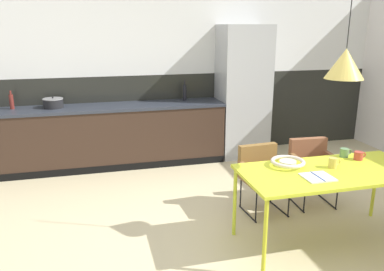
# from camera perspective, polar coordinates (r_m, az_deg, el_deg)

# --- Properties ---
(ground_plane) EXTENTS (9.03, 9.03, 0.00)m
(ground_plane) POSITION_cam_1_polar(r_m,az_deg,el_deg) (3.84, 8.25, -16.43)
(ground_plane) COLOR #C7B98F
(back_wall_splashback_dark) EXTENTS (6.95, 0.12, 1.30)m
(back_wall_splashback_dark) POSITION_cam_1_polar(r_m,az_deg,el_deg) (6.33, -2.12, 3.19)
(back_wall_splashback_dark) COLOR black
(back_wall_splashback_dark) RESTS_ON ground
(back_wall_panel_upper) EXTENTS (6.95, 0.12, 1.30)m
(back_wall_panel_upper) POSITION_cam_1_polar(r_m,az_deg,el_deg) (6.18, -2.25, 15.05)
(back_wall_panel_upper) COLOR silver
(back_wall_panel_upper) RESTS_ON back_wall_splashback_dark
(kitchen_counter) EXTENTS (3.94, 0.63, 0.91)m
(kitchen_counter) POSITION_cam_1_polar(r_m,az_deg,el_deg) (5.90, -14.47, -0.23)
(kitchen_counter) COLOR #35241B
(kitchen_counter) RESTS_ON ground
(refrigerator_column) EXTENTS (0.76, 0.60, 2.06)m
(refrigerator_column) POSITION_cam_1_polar(r_m,az_deg,el_deg) (6.21, 7.48, 6.35)
(refrigerator_column) COLOR #ADAFB2
(refrigerator_column) RESTS_ON ground
(dining_table) EXTENTS (1.70, 0.78, 0.75)m
(dining_table) POSITION_cam_1_polar(r_m,az_deg,el_deg) (3.85, 19.75, -5.49)
(dining_table) COLOR #C4CF2B
(dining_table) RESTS_ON ground
(armchair_corner_seat) EXTENTS (0.51, 0.50, 0.76)m
(armchair_corner_seat) POSITION_cam_1_polar(r_m,az_deg,el_deg) (4.76, 17.25, -3.73)
(armchair_corner_seat) COLOR brown
(armchair_corner_seat) RESTS_ON ground
(armchair_facing_counter) EXTENTS (0.52, 0.50, 0.74)m
(armchair_facing_counter) POSITION_cam_1_polar(r_m,az_deg,el_deg) (4.43, 10.31, -4.95)
(armchair_facing_counter) COLOR brown
(armchair_facing_counter) RESTS_ON ground
(fruit_bowl) EXTENTS (0.33, 0.33, 0.06)m
(fruit_bowl) POSITION_cam_1_polar(r_m,az_deg,el_deg) (3.81, 13.91, -3.82)
(fruit_bowl) COLOR silver
(fruit_bowl) RESTS_ON dining_table
(open_book) EXTENTS (0.25, 0.24, 0.02)m
(open_book) POSITION_cam_1_polar(r_m,az_deg,el_deg) (3.61, 17.98, -5.84)
(open_book) COLOR white
(open_book) RESTS_ON dining_table
(mug_wide_latte) EXTENTS (0.13, 0.09, 0.09)m
(mug_wide_latte) POSITION_cam_1_polar(r_m,az_deg,el_deg) (4.25, 21.51, -2.36)
(mug_wide_latte) COLOR #5B8456
(mug_wide_latte) RESTS_ON dining_table
(mug_glass_clear) EXTENTS (0.13, 0.09, 0.08)m
(mug_glass_clear) POSITION_cam_1_polar(r_m,az_deg,el_deg) (4.22, 23.30, -2.74)
(mug_glass_clear) COLOR #B23D33
(mug_glass_clear) RESTS_ON dining_table
(mug_tall_blue) EXTENTS (0.12, 0.08, 0.10)m
(mug_tall_blue) POSITION_cam_1_polar(r_m,az_deg,el_deg) (3.88, 20.03, -3.79)
(mug_tall_blue) COLOR gold
(mug_tall_blue) RESTS_ON dining_table
(cooking_pot) EXTENTS (0.28, 0.28, 0.16)m
(cooking_pot) POSITION_cam_1_polar(r_m,az_deg,el_deg) (5.86, -19.73, 4.51)
(cooking_pot) COLOR black
(cooking_pot) RESTS_ON kitchen_counter
(bottle_vinegar_dark) EXTENTS (0.06, 0.06, 0.26)m
(bottle_vinegar_dark) POSITION_cam_1_polar(r_m,az_deg,el_deg) (5.98, -25.00, 4.57)
(bottle_vinegar_dark) COLOR maroon
(bottle_vinegar_dark) RESTS_ON kitchen_counter
(bottle_wine_green) EXTENTS (0.06, 0.06, 0.32)m
(bottle_wine_green) POSITION_cam_1_polar(r_m,az_deg,el_deg) (6.06, -1.08, 6.38)
(bottle_wine_green) COLOR black
(bottle_wine_green) RESTS_ON kitchen_counter
(pendant_lamp_over_table_near) EXTENTS (0.33, 0.33, 0.96)m
(pendant_lamp_over_table_near) POSITION_cam_1_polar(r_m,az_deg,el_deg) (3.59, 21.58, 9.79)
(pendant_lamp_over_table_near) COLOR black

